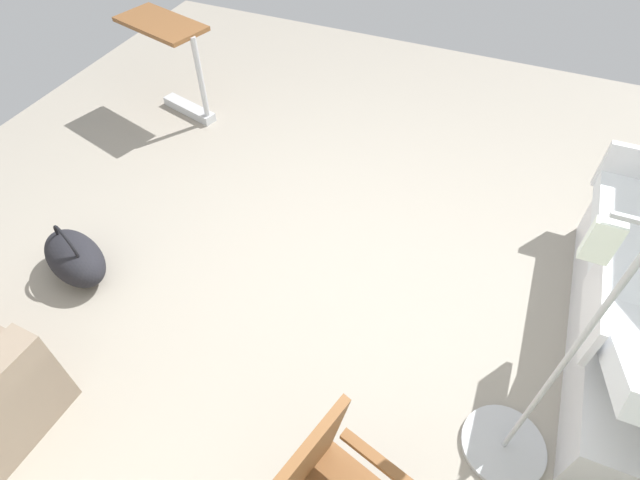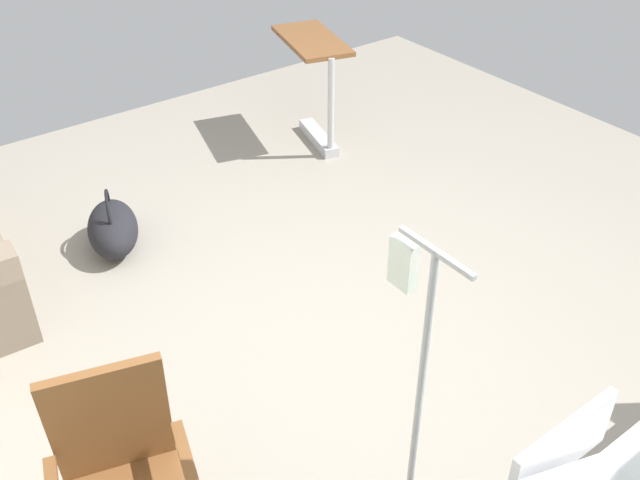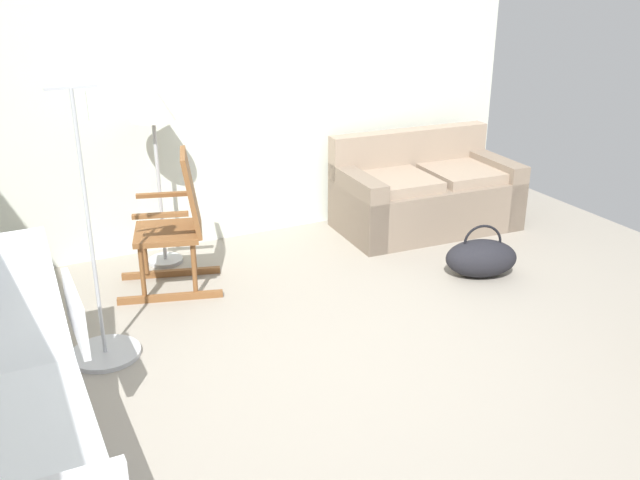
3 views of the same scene
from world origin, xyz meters
TOP-DOWN VIEW (x-y plane):
  - ground_plane at (0.00, 0.00)m, footprint 6.84×6.84m
  - overbed_table at (1.97, -1.21)m, footprint 0.88×0.59m
  - duffel_bag at (1.51, 0.77)m, footprint 0.64×0.50m

SIDE VIEW (x-z plane):
  - ground_plane at x=0.00m, z-range 0.00..0.00m
  - duffel_bag at x=1.51m, z-range -0.06..0.37m
  - overbed_table at x=1.97m, z-range 0.11..0.95m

